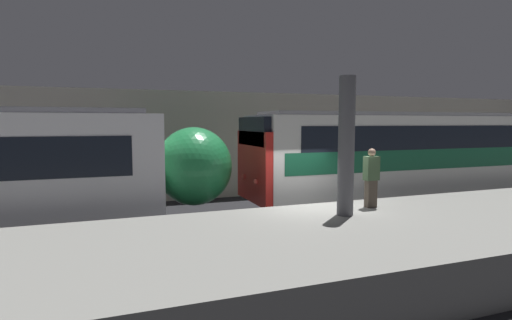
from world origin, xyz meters
The scene contains 6 objects.
ground_plane centered at (0.00, 0.00, 0.00)m, with size 120.00×120.00×0.00m, color black.
platform centered at (0.00, -2.53, 0.52)m, with size 40.00×5.06×1.04m.
station_rear_barrier centered at (0.00, 7.15, 2.33)m, with size 50.00×0.15×4.66m.
support_pillar_near centered at (0.08, -1.53, 2.74)m, with size 0.40×0.40×3.40m.
train_boxy centered at (8.53, 2.79, 1.90)m, with size 18.93×2.91×3.71m.
person_waiting centered at (1.22, -0.98, 1.88)m, with size 0.38×0.24×1.59m.
Camera 1 is at (-5.34, -9.86, 3.32)m, focal length 28.00 mm.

